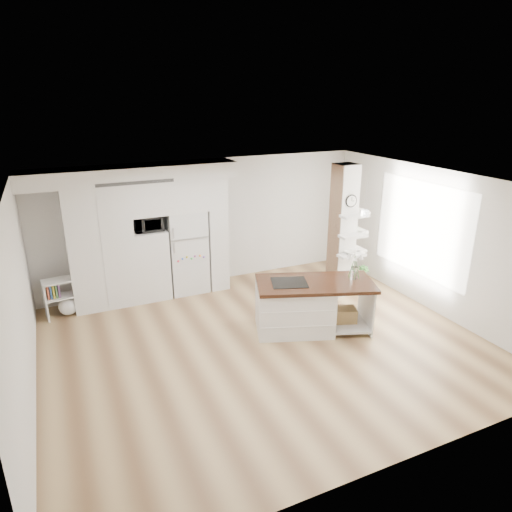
% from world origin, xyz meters
% --- Properties ---
extents(floor, '(7.00, 6.00, 0.01)m').
position_xyz_m(floor, '(0.00, 0.00, 0.00)').
color(floor, tan).
rests_on(floor, ground).
extents(room, '(7.04, 6.04, 2.72)m').
position_xyz_m(room, '(0.00, 0.00, 1.86)').
color(room, white).
rests_on(room, ground).
extents(cabinet_wall, '(4.00, 0.71, 2.70)m').
position_xyz_m(cabinet_wall, '(-1.45, 2.67, 1.51)').
color(cabinet_wall, white).
rests_on(cabinet_wall, floor).
extents(refrigerator, '(0.78, 0.69, 1.75)m').
position_xyz_m(refrigerator, '(-0.53, 2.68, 0.88)').
color(refrigerator, silver).
rests_on(refrigerator, floor).
extents(column, '(0.69, 0.90, 2.70)m').
position_xyz_m(column, '(2.38, 1.13, 1.35)').
color(column, silver).
rests_on(column, floor).
extents(window, '(0.00, 2.40, 2.40)m').
position_xyz_m(window, '(3.48, 0.30, 1.50)').
color(window, white).
rests_on(window, room).
extents(pendant_light, '(0.12, 0.12, 0.10)m').
position_xyz_m(pendant_light, '(1.70, 0.15, 2.12)').
color(pendant_light, white).
rests_on(pendant_light, room).
extents(kitchen_island, '(2.21, 1.58, 1.47)m').
position_xyz_m(kitchen_island, '(0.80, 0.18, 0.47)').
color(kitchen_island, white).
rests_on(kitchen_island, floor).
extents(bookshelf, '(0.65, 0.42, 0.73)m').
position_xyz_m(bookshelf, '(-2.97, 2.50, 0.32)').
color(bookshelf, white).
rests_on(bookshelf, floor).
extents(floor_plant_a, '(0.31, 0.27, 0.47)m').
position_xyz_m(floor_plant_a, '(2.46, 0.39, 0.24)').
color(floor_plant_a, '#3A7A31').
rests_on(floor_plant_a, floor).
extents(floor_plant_b, '(0.30, 0.30, 0.46)m').
position_xyz_m(floor_plant_b, '(2.99, 1.32, 0.23)').
color(floor_plant_b, '#3A7A31').
rests_on(floor_plant_b, floor).
extents(microwave, '(0.54, 0.37, 0.30)m').
position_xyz_m(microwave, '(-1.27, 2.62, 1.57)').
color(microwave, '#2D2D2D').
rests_on(microwave, cabinet_wall).
extents(shelf_plant, '(0.27, 0.23, 0.30)m').
position_xyz_m(shelf_plant, '(2.63, 1.30, 1.52)').
color(shelf_plant, '#3A7A31').
rests_on(shelf_plant, column).
extents(decor_bowl, '(0.22, 0.22, 0.05)m').
position_xyz_m(decor_bowl, '(2.30, 0.90, 1.00)').
color(decor_bowl, white).
rests_on(decor_bowl, column).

